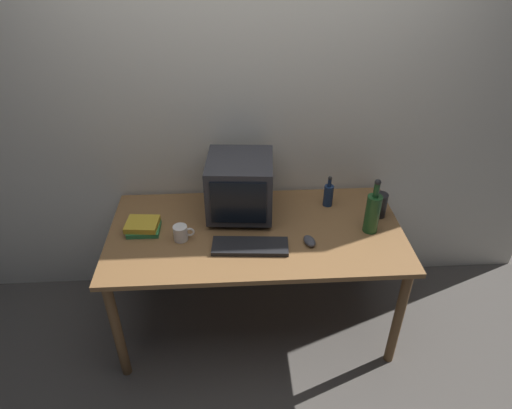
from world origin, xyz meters
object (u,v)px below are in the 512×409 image
(bottle_tall, at_px, (373,212))
(metal_canister, at_px, (379,205))
(bottle_short, at_px, (328,194))
(computer_mouse, at_px, (309,241))
(book_stack, at_px, (143,226))
(mug, at_px, (181,233))
(crt_monitor, at_px, (240,186))
(keyboard, at_px, (250,246))

(bottle_tall, relative_size, metal_canister, 2.30)
(bottle_tall, xyz_separation_m, bottle_short, (-0.19, 0.28, -0.05))
(computer_mouse, xyz_separation_m, bottle_tall, (0.37, 0.10, 0.11))
(book_stack, xyz_separation_m, mug, (0.23, -0.09, 0.01))
(crt_monitor, bearing_deg, book_stack, -165.49)
(crt_monitor, xyz_separation_m, computer_mouse, (0.37, -0.32, -0.17))
(keyboard, relative_size, bottle_short, 2.04)
(mug, xyz_separation_m, metal_canister, (1.18, 0.17, 0.03))
(keyboard, bearing_deg, book_stack, 166.61)
(keyboard, bearing_deg, mug, 169.66)
(bottle_tall, bearing_deg, crt_monitor, 163.49)
(metal_canister, bearing_deg, mug, -171.73)
(mug, height_order, metal_canister, metal_canister)
(bottle_tall, relative_size, bottle_short, 1.67)
(bottle_tall, bearing_deg, metal_canister, 59.11)
(keyboard, bearing_deg, bottle_tall, 13.99)
(mug, bearing_deg, metal_canister, 8.27)
(keyboard, distance_m, metal_canister, 0.84)
(computer_mouse, distance_m, metal_canister, 0.53)
(metal_canister, bearing_deg, bottle_tall, -120.89)
(crt_monitor, xyz_separation_m, mug, (-0.34, -0.24, -0.15))
(computer_mouse, relative_size, bottle_tall, 0.29)
(keyboard, height_order, bottle_tall, bottle_tall)
(keyboard, xyz_separation_m, bottle_short, (0.51, 0.40, 0.07))
(computer_mouse, bearing_deg, metal_canister, 15.18)
(keyboard, height_order, book_stack, book_stack)
(keyboard, height_order, mug, mug)
(bottle_short, bearing_deg, crt_monitor, -173.83)
(bottle_tall, xyz_separation_m, book_stack, (-1.31, 0.07, -0.10))
(keyboard, relative_size, metal_canister, 2.80)
(bottle_tall, height_order, metal_canister, bottle_tall)
(computer_mouse, distance_m, mug, 0.72)
(crt_monitor, distance_m, bottle_short, 0.56)
(keyboard, xyz_separation_m, bottle_tall, (0.70, 0.12, 0.12))
(bottle_tall, bearing_deg, book_stack, 176.81)
(bottle_tall, bearing_deg, bottle_short, 124.83)
(bottle_tall, xyz_separation_m, metal_canister, (0.09, 0.15, -0.05))
(bottle_short, bearing_deg, computer_mouse, -114.70)
(book_stack, bearing_deg, keyboard, -17.62)
(crt_monitor, bearing_deg, keyboard, -83.05)
(crt_monitor, height_order, bottle_short, crt_monitor)
(computer_mouse, relative_size, mug, 0.83)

